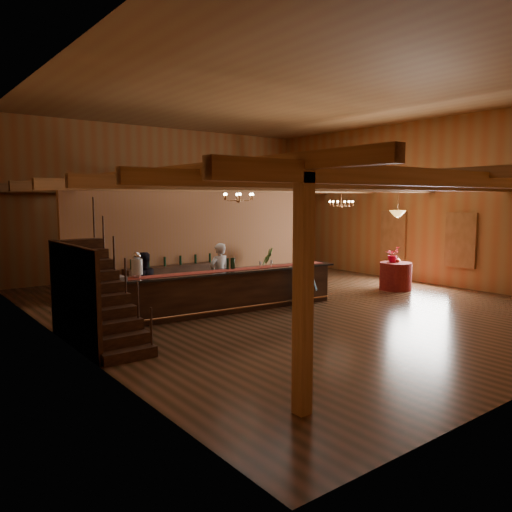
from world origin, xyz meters
TOP-DOWN VIEW (x-y plane):
  - floor at (0.00, 0.00)m, footprint 14.00×14.00m
  - ceiling at (0.00, 0.00)m, footprint 14.00×14.00m
  - wall_back at (0.00, 7.00)m, footprint 12.00×0.10m
  - wall_left at (-6.00, 0.00)m, footprint 0.10×14.00m
  - wall_right at (6.00, 0.00)m, footprint 0.10×14.00m
  - beam_grid at (0.00, 0.51)m, footprint 11.90×13.90m
  - support_posts at (0.00, -0.50)m, footprint 9.20×10.20m
  - partition_wall at (-0.50, 3.50)m, footprint 9.00×0.18m
  - window_right_front at (5.95, -1.60)m, footprint 0.12×1.05m
  - window_right_back at (5.95, 1.00)m, footprint 0.12×1.05m
  - staircase at (-5.45, -0.74)m, footprint 1.00×2.80m
  - backroom_boxes at (-0.29, 5.50)m, footprint 4.10×0.60m
  - tasting_bar at (-1.85, 0.15)m, footprint 6.38×1.38m
  - beverage_dispenser at (-4.18, 0.42)m, footprint 0.26×0.26m
  - glass_rack_tray at (-4.79, 0.37)m, footprint 0.50×0.50m
  - raffle_drum at (0.60, -0.13)m, footprint 0.34×0.24m
  - bar_bottle_0 at (-1.78, 0.26)m, footprint 0.07×0.07m
  - bar_bottle_1 at (-1.65, 0.25)m, footprint 0.07×0.07m
  - bar_bottle_2 at (-1.61, 0.25)m, footprint 0.07×0.07m
  - backbar_shelf at (-1.81, 3.18)m, footprint 3.06×0.55m
  - round_table at (4.09, -0.53)m, footprint 0.99×0.99m
  - chandelier_left at (-1.62, -0.01)m, footprint 0.80×0.80m
  - chandelier_right at (3.38, 1.19)m, footprint 0.80×0.80m
  - pendant_lamp at (4.09, -0.53)m, footprint 0.52×0.52m
  - bartender at (-1.62, 0.90)m, footprint 0.64×0.44m
  - staff_second at (-3.79, 0.97)m, footprint 0.80×0.64m
  - guest at (-0.04, -0.73)m, footprint 0.79×0.59m
  - floor_plant at (1.35, 2.66)m, footprint 0.86×0.79m
  - table_flowers at (4.04, -0.42)m, footprint 0.52×0.47m
  - table_vase at (4.18, -0.52)m, footprint 0.16×0.16m

SIDE VIEW (x-z plane):
  - floor at x=0.00m, z-range 0.00..0.00m
  - backbar_shelf at x=-1.81m, z-range 0.00..0.86m
  - round_table at x=4.09m, z-range 0.00..0.86m
  - backroom_boxes at x=-0.29m, z-range -0.02..1.08m
  - tasting_bar at x=-1.85m, z-range 0.00..1.07m
  - floor_plant at x=1.35m, z-range 0.00..1.25m
  - guest at x=-0.04m, z-range 0.00..1.46m
  - staff_second at x=-3.79m, z-range 0.00..1.58m
  - bartender at x=-1.62m, z-range 0.00..1.69m
  - table_vase at x=4.18m, z-range 0.86..1.13m
  - staircase at x=-5.45m, z-range 0.00..2.00m
  - glass_rack_tray at x=-4.79m, z-range 1.05..1.15m
  - table_flowers at x=4.04m, z-range 0.86..1.36m
  - bar_bottle_0 at x=-1.78m, z-range 1.05..1.35m
  - bar_bottle_1 at x=-1.65m, z-range 1.05..1.35m
  - bar_bottle_2 at x=-1.61m, z-range 1.05..1.35m
  - raffle_drum at x=0.60m, z-range 1.08..1.38m
  - beverage_dispenser at x=-4.18m, z-range 1.04..1.64m
  - window_right_front at x=5.95m, z-range 0.67..2.42m
  - window_right_back at x=5.95m, z-range 0.67..2.42m
  - partition_wall at x=-0.50m, z-range 0.00..3.10m
  - support_posts at x=0.00m, z-range 0.00..3.20m
  - pendant_lamp at x=4.09m, z-range 1.95..2.85m
  - chandelier_right at x=3.38m, z-range 2.39..3.03m
  - wall_back at x=0.00m, z-range 0.00..5.50m
  - wall_left at x=-6.00m, z-range 0.00..5.50m
  - wall_right at x=6.00m, z-range 0.00..5.50m
  - chandelier_left at x=-1.62m, z-range 2.69..3.13m
  - beam_grid at x=0.00m, z-range 3.05..3.44m
  - ceiling at x=0.00m, z-range 5.50..5.50m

